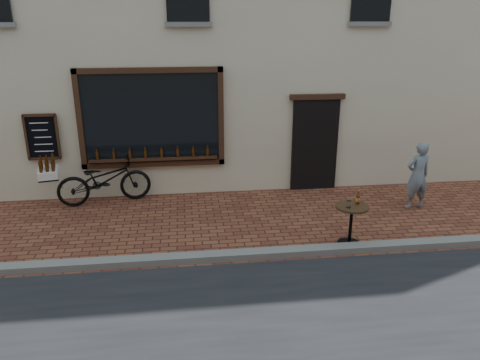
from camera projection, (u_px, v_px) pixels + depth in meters
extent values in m
plane|color=#5E2B1E|center=(259.00, 262.00, 8.08)|extent=(90.00, 90.00, 0.00)
cube|color=slate|center=(257.00, 254.00, 8.25)|extent=(90.00, 0.25, 0.12)
cube|color=black|center=(152.00, 118.00, 10.47)|extent=(3.00, 0.06, 2.00)
cube|color=black|center=(148.00, 70.00, 10.10)|extent=(3.24, 0.10, 0.12)
cube|color=black|center=(154.00, 164.00, 10.81)|extent=(3.24, 0.10, 0.12)
cube|color=black|center=(80.00, 120.00, 10.27)|extent=(0.12, 0.10, 2.24)
cube|color=black|center=(221.00, 117.00, 10.63)|extent=(0.12, 0.10, 2.24)
cube|color=black|center=(154.00, 159.00, 10.72)|extent=(2.90, 0.16, 0.05)
cube|color=black|center=(315.00, 145.00, 11.17)|extent=(1.10, 0.10, 2.20)
cube|color=black|center=(318.00, 97.00, 10.76)|extent=(1.30, 0.10, 0.12)
cube|color=black|center=(42.00, 137.00, 10.30)|extent=(0.62, 0.04, 0.92)
cylinder|color=#3D1C07|center=(97.00, 156.00, 10.53)|extent=(0.06, 0.06, 0.19)
cylinder|color=#3D1C07|center=(114.00, 155.00, 10.57)|extent=(0.06, 0.06, 0.19)
cylinder|color=#3D1C07|center=(130.00, 155.00, 10.61)|extent=(0.06, 0.06, 0.19)
cylinder|color=#3D1C07|center=(146.00, 154.00, 10.65)|extent=(0.06, 0.06, 0.19)
cylinder|color=#3D1C07|center=(162.00, 154.00, 10.70)|extent=(0.06, 0.06, 0.19)
cylinder|color=#3D1C07|center=(177.00, 153.00, 10.74)|extent=(0.06, 0.06, 0.19)
cylinder|color=#3D1C07|center=(193.00, 153.00, 10.78)|extent=(0.06, 0.06, 0.19)
cylinder|color=#3D1C07|center=(208.00, 152.00, 10.82)|extent=(0.06, 0.06, 0.19)
imported|color=black|center=(104.00, 180.00, 10.50)|extent=(2.16, 1.14, 1.08)
cube|color=black|center=(49.00, 177.00, 10.07)|extent=(0.52, 0.65, 0.04)
cube|color=white|center=(48.00, 172.00, 10.04)|extent=(0.53, 0.67, 0.17)
cylinder|color=#3D1C07|center=(53.00, 166.00, 9.82)|extent=(0.07, 0.07, 0.23)
cylinder|color=#3D1C07|center=(47.00, 167.00, 9.78)|extent=(0.07, 0.07, 0.23)
cylinder|color=#3D1C07|center=(40.00, 167.00, 9.74)|extent=(0.07, 0.07, 0.23)
cylinder|color=#3D1C07|center=(53.00, 164.00, 9.95)|extent=(0.07, 0.07, 0.23)
cylinder|color=#3D1C07|center=(47.00, 165.00, 9.91)|extent=(0.07, 0.07, 0.23)
cylinder|color=#3D1C07|center=(41.00, 165.00, 9.87)|extent=(0.07, 0.07, 0.23)
cylinder|color=#3D1C07|center=(53.00, 162.00, 10.07)|extent=(0.07, 0.07, 0.23)
cylinder|color=#3D1C07|center=(47.00, 163.00, 10.04)|extent=(0.07, 0.07, 0.23)
cylinder|color=#3D1C07|center=(41.00, 163.00, 10.00)|extent=(0.07, 0.07, 0.23)
cylinder|color=#3D1C07|center=(53.00, 160.00, 10.20)|extent=(0.07, 0.07, 0.23)
cylinder|color=black|center=(349.00, 243.00, 8.73)|extent=(0.44, 0.44, 0.03)
cylinder|color=black|center=(351.00, 225.00, 8.61)|extent=(0.06, 0.06, 0.70)
cylinder|color=black|center=(352.00, 207.00, 8.48)|extent=(0.60, 0.60, 0.04)
cylinder|color=gold|center=(358.00, 199.00, 8.51)|extent=(0.06, 0.06, 0.06)
cylinder|color=white|center=(349.00, 204.00, 8.38)|extent=(0.08, 0.08, 0.13)
imported|color=slate|center=(418.00, 176.00, 10.13)|extent=(0.59, 0.42, 1.50)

